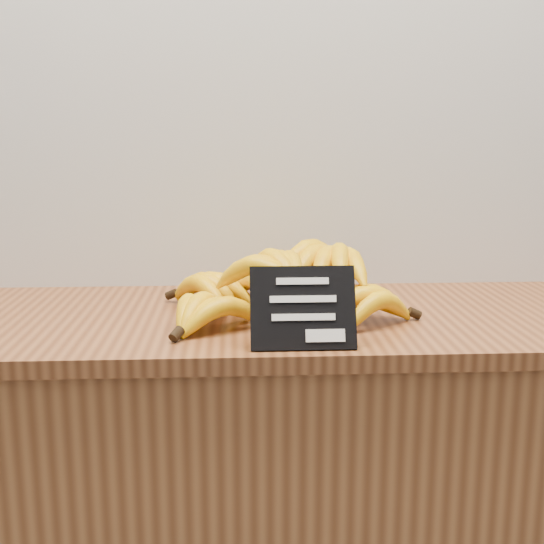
{
  "coord_description": "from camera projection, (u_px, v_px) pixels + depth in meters",
  "views": [
    {
      "loc": [
        -0.13,
        1.48,
        1.27
      ],
      "look_at": [
        -0.07,
        2.7,
        1.02
      ],
      "focal_mm": 45.0,
      "sensor_mm": 36.0,
      "label": 1
    }
  ],
  "objects": [
    {
      "name": "counter_top",
      "position": [
        271.0,
        320.0,
        1.32
      ],
      "size": [
        1.55,
        0.54,
        0.03
      ],
      "primitive_type": "cube",
      "color": "brown",
      "rests_on": "counter"
    },
    {
      "name": "banana_pile",
      "position": [
        281.0,
        286.0,
        1.3
      ],
      "size": [
        0.51,
        0.41,
        0.12
      ],
      "color": "yellow",
      "rests_on": "counter_top"
    },
    {
      "name": "chalkboard_sign",
      "position": [
        303.0,
        308.0,
        1.09
      ],
      "size": [
        0.17,
        0.06,
        0.13
      ],
      "primitive_type": "cube",
      "rotation": [
        -0.39,
        0.0,
        0.0
      ],
      "color": "black",
      "rests_on": "counter_top"
    },
    {
      "name": "counter",
      "position": [
        271.0,
        537.0,
        1.41
      ],
      "size": [
        1.54,
        0.5,
        0.9
      ],
      "primitive_type": "cube",
      "color": "#955A30",
      "rests_on": "ground"
    }
  ]
}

